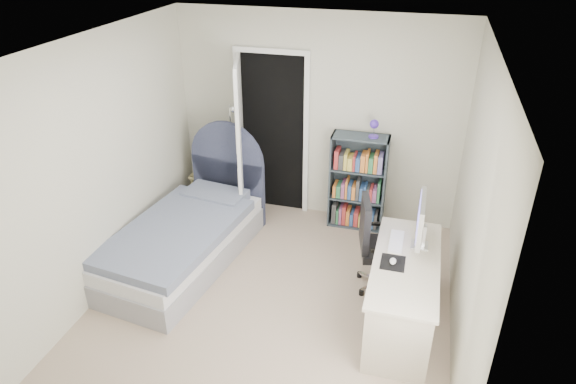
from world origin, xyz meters
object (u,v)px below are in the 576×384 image
(floor_lamp, at_px, (234,173))
(desk, at_px, (403,290))
(office_chair, at_px, (376,241))
(bed, at_px, (187,236))
(nightstand, at_px, (207,180))
(bookcase, at_px, (357,185))

(floor_lamp, height_order, desk, floor_lamp)
(desk, height_order, office_chair, desk)
(bed, distance_m, desk, 2.39)
(floor_lamp, bearing_deg, bed, -99.85)
(nightstand, height_order, bookcase, bookcase)
(bed, height_order, office_chair, bed)
(office_chair, bearing_deg, bed, -178.86)
(bed, distance_m, bookcase, 2.08)
(bed, relative_size, floor_lamp, 1.50)
(bed, height_order, floor_lamp, floor_lamp)
(bed, relative_size, nightstand, 4.07)
(bookcase, bearing_deg, floor_lamp, -173.20)
(desk, bearing_deg, floor_lamp, 146.18)
(floor_lamp, distance_m, office_chair, 2.10)
(bed, xyz_separation_m, bookcase, (1.68, 1.20, 0.25))
(desk, bearing_deg, bed, 169.61)
(nightstand, height_order, office_chair, office_chair)
(nightstand, height_order, desk, desk)
(nightstand, bearing_deg, desk, -31.89)
(bookcase, distance_m, office_chair, 1.22)
(bookcase, relative_size, desk, 0.97)
(desk, xyz_separation_m, office_chair, (-0.32, 0.47, 0.17))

